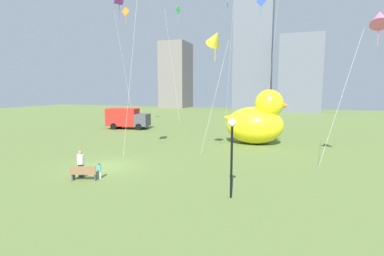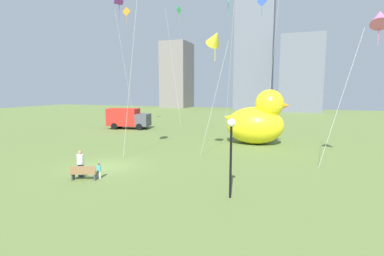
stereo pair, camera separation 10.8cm
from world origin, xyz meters
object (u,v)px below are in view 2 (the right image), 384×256
giant_inflatable_duck (257,121)px  box_truck (128,119)px  park_bench (84,173)px  person_child (99,170)px  kite_orange (126,19)px  kite_pink (380,18)px  kite_yellow (215,38)px  lamppost (231,139)px  kite_teal (228,12)px  kite_green (178,17)px  kite_blue (263,9)px  person_adult (81,162)px

giant_inflatable_duck → box_truck: size_ratio=1.08×
park_bench → person_child: person_child is taller
person_child → kite_orange: 30.28m
giant_inflatable_duck → park_bench: bearing=-118.6°
giant_inflatable_duck → kite_pink: (8.23, -7.62, 7.58)m
kite_yellow → giant_inflatable_duck: bearing=71.9°
giant_inflatable_duck → kite_orange: bearing=157.4°
giant_inflatable_duck → lamppost: size_ratio=1.63×
giant_inflatable_duck → lamppost: bearing=-88.1°
kite_teal → kite_pink: bearing=-52.1°
person_child → kite_orange: (-12.16, 23.25, 15.11)m
giant_inflatable_duck → kite_yellow: size_ratio=0.66×
kite_teal → park_bench: bearing=-97.2°
box_truck → kite_green: kite_green is taller
kite_pink → lamppost: bearing=-134.8°
kite_blue → kite_yellow: size_ratio=1.68×
kite_orange → kite_pink: kite_orange is taller
park_bench → box_truck: bearing=115.4°
box_truck → kite_orange: 14.56m
kite_orange → kite_teal: bearing=5.3°
kite_green → kite_pink: bearing=-43.9°
kite_green → kite_pink: size_ratio=1.72×
person_adult → lamppost: size_ratio=0.42×
kite_pink → park_bench: bearing=-154.6°
kite_orange → person_adult: bearing=-65.0°
person_child → kite_yellow: kite_yellow is taller
kite_teal → kite_blue: (4.58, -1.00, -0.38)m
box_truck → lamppost: bearing=-47.8°
park_bench → giant_inflatable_duck: bearing=61.4°
giant_inflatable_duck → kite_blue: bearing=94.4°
kite_orange → kite_yellow: size_ratio=1.71×
person_adult → kite_green: (-5.04, 28.93, 15.72)m
kite_blue → kite_orange: 19.29m
person_adult → kite_blue: (8.41, 23.72, 14.38)m
giant_inflatable_duck → kite_teal: (-5.25, 9.69, 13.36)m
person_child → kite_blue: size_ratio=0.06×
lamppost → kite_yellow: bearing=110.6°
kite_green → kite_teal: (8.86, -4.21, -0.96)m
person_adult → giant_inflatable_duck: bearing=58.9°
park_bench → giant_inflatable_duck: 17.78m
lamppost → kite_orange: size_ratio=0.23×
kite_green → giant_inflatable_duck: bearing=-44.6°
park_bench → box_truck: box_truck is taller
box_truck → person_adult: bearing=-65.5°
kite_yellow → kite_blue: bearing=83.7°
giant_inflatable_duck → kite_orange: size_ratio=0.38×
person_adult → box_truck: box_truck is taller
person_adult → kite_orange: 29.66m
park_bench → kite_pink: 20.74m
kite_blue → kite_green: bearing=158.8°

